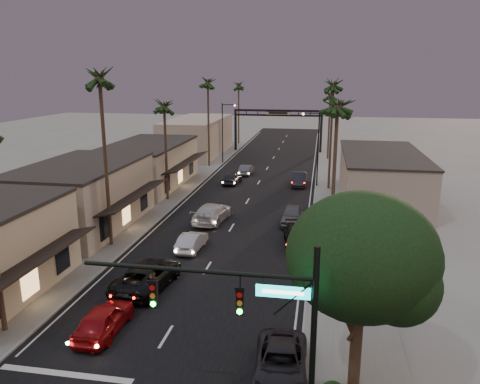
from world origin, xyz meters
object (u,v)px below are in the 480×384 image
at_px(oncoming_red, 104,319).
at_px(oncoming_pickup, 147,275).
at_px(streetlight_right, 316,143).
at_px(palm_ld, 208,80).
at_px(corner_tree, 364,261).
at_px(palm_far, 239,83).
at_px(curbside_near, 281,363).
at_px(palm_lb, 99,73).
at_px(palm_lc, 164,102).
at_px(traffic_signal, 259,315).
at_px(palm_rb, 334,82).
at_px(palm_rc, 331,92).
at_px(curbside_black, 297,237).
at_px(palm_ra, 338,101).
at_px(arch, 278,120).
at_px(oncoming_silver, 192,241).
at_px(streetlight_left, 224,128).

distance_m(oncoming_red, oncoming_pickup, 5.51).
bearing_deg(streetlight_right, oncoming_red, -106.26).
bearing_deg(palm_ld, corner_tree, -69.19).
bearing_deg(palm_far, curbside_near, -78.34).
bearing_deg(palm_lb, corner_tree, -38.83).
bearing_deg(streetlight_right, palm_lc, -149.89).
xyz_separation_m(traffic_signal, curbside_near, (0.51, 3.72, -4.37)).
xyz_separation_m(traffic_signal, palm_lb, (-14.29, 18.00, 8.30)).
relative_size(palm_rb, palm_rc, 1.16).
relative_size(palm_far, curbside_black, 2.58).
relative_size(palm_ra, curbside_near, 2.57).
distance_m(oncoming_pickup, curbside_black, 12.92).
height_order(streetlight_right, palm_far, palm_far).
bearing_deg(traffic_signal, palm_far, 100.70).
bearing_deg(traffic_signal, streetlight_right, 88.28).
bearing_deg(palm_far, palm_ra, -72.62).
height_order(traffic_signal, arch, traffic_signal).
bearing_deg(curbside_black, traffic_signal, -98.14).
bearing_deg(oncoming_red, palm_lb, -66.44).
bearing_deg(arch, palm_lb, -100.16).
height_order(arch, palm_lb, palm_lb).
relative_size(palm_rc, oncoming_red, 2.68).
bearing_deg(traffic_signal, palm_rc, 87.22).
bearing_deg(palm_ld, arch, 60.17).
relative_size(traffic_signal, palm_ld, 0.60).
bearing_deg(corner_tree, streetlight_right, 93.89).
xyz_separation_m(traffic_signal, palm_rc, (2.91, 60.00, 5.39)).
relative_size(palm_lb, oncoming_pickup, 2.50).
relative_size(oncoming_pickup, oncoming_silver, 1.46).
relative_size(streetlight_right, palm_rc, 0.74).
relative_size(palm_lb, palm_far, 1.15).
bearing_deg(curbside_near, streetlight_left, 101.73).
xyz_separation_m(corner_tree, streetlight_left, (-16.40, 50.55, -0.65)).
height_order(streetlight_right, curbside_near, streetlight_right).
bearing_deg(palm_ra, palm_lb, -173.37).
relative_size(corner_tree, palm_lc, 0.72).
bearing_deg(corner_tree, palm_far, 104.14).
xyz_separation_m(palm_rb, curbside_near, (-2.40, -36.28, -11.70)).
distance_m(corner_tree, palm_far, 72.96).
height_order(palm_rc, oncoming_red, palm_rc).
height_order(corner_tree, arch, corner_tree).
bearing_deg(palm_rb, traffic_signal, -94.16).
bearing_deg(curbside_near, palm_rb, 83.32).
height_order(streetlight_left, palm_rc, palm_rc).
height_order(palm_rc, curbside_near, palm_rc).
distance_m(arch, curbside_black, 46.05).
height_order(oncoming_red, oncoming_pickup, oncoming_pickup).
height_order(palm_lc, curbside_black, palm_lc).
bearing_deg(palm_rb, palm_rc, 90.00).
distance_m(palm_lb, oncoming_red, 18.29).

